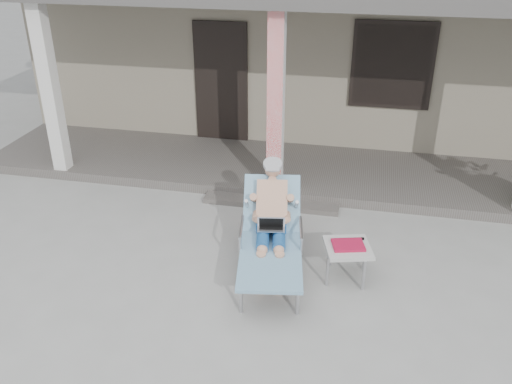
# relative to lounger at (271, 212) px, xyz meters

# --- Properties ---
(ground) EXTENTS (60.00, 60.00, 0.00)m
(ground) POSITION_rel_lounger_xyz_m (-0.28, -0.34, -0.75)
(ground) COLOR #9E9E99
(ground) RESTS_ON ground
(house) EXTENTS (10.40, 5.40, 3.30)m
(house) POSITION_rel_lounger_xyz_m (-0.28, 6.16, 0.92)
(house) COLOR gray
(house) RESTS_ON ground
(porch_deck) EXTENTS (10.00, 2.00, 0.15)m
(porch_deck) POSITION_rel_lounger_xyz_m (-0.28, 2.66, -0.67)
(porch_deck) COLOR #605B56
(porch_deck) RESTS_ON ground
(porch_step) EXTENTS (2.00, 0.30, 0.07)m
(porch_step) POSITION_rel_lounger_xyz_m (-0.28, 1.51, -0.71)
(porch_step) COLOR #605B56
(porch_step) RESTS_ON ground
(lounger) EXTENTS (0.98, 1.92, 1.21)m
(lounger) POSITION_rel_lounger_xyz_m (0.00, 0.00, 0.00)
(lounger) COLOR #B7B7BC
(lounger) RESTS_ON ground
(side_table) EXTENTS (0.63, 0.63, 0.46)m
(side_table) POSITION_rel_lounger_xyz_m (0.91, -0.06, -0.36)
(side_table) COLOR #BABAB5
(side_table) RESTS_ON ground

